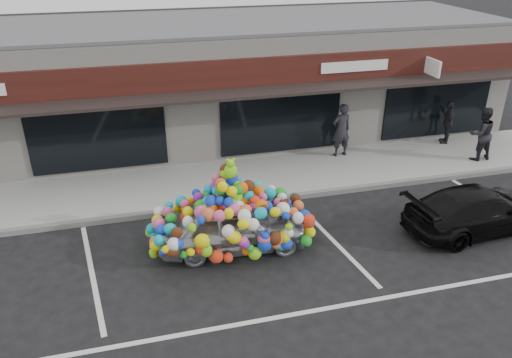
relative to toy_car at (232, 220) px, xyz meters
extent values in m
plane|color=black|center=(-0.24, -0.49, -0.79)|extent=(90.00, 90.00, 0.00)
cube|color=silver|center=(-0.24, 8.01, 1.31)|extent=(24.00, 6.00, 4.20)
cube|color=#59595B|center=(-0.24, 8.01, 3.46)|extent=(24.00, 6.00, 0.12)
cube|color=black|center=(-0.24, 4.93, 2.36)|extent=(24.00, 0.18, 0.90)
cube|color=black|center=(-0.24, 4.41, 1.86)|extent=(24.00, 1.20, 0.10)
cube|color=white|center=(7.96, 4.46, 2.26)|extent=(0.08, 0.95, 0.55)
cube|color=white|center=(5.26, 4.81, 2.36)|extent=(2.40, 0.04, 0.35)
cube|color=black|center=(-3.24, 4.98, 0.66)|extent=(4.20, 0.12, 2.30)
cube|color=black|center=(2.76, 4.98, 0.66)|extent=(4.20, 0.12, 2.30)
cube|color=black|center=(8.76, 4.98, 0.66)|extent=(4.20, 0.12, 2.30)
cube|color=#999994|center=(-0.24, 3.51, -0.72)|extent=(26.00, 3.00, 0.15)
cube|color=slate|center=(-0.24, 2.01, -0.72)|extent=(26.00, 0.18, 0.16)
cube|color=silver|center=(-3.44, -0.29, -0.79)|extent=(0.73, 4.37, 0.01)
cube|color=silver|center=(2.56, -0.29, -0.79)|extent=(0.73, 4.37, 0.01)
cube|color=silver|center=(7.96, -0.29, -0.79)|extent=(0.73, 4.37, 0.01)
cube|color=silver|center=(1.76, -2.79, -0.79)|extent=(14.00, 0.12, 0.01)
imported|color=#A7ABB2|center=(0.00, 0.00, -0.16)|extent=(1.71, 3.80, 1.27)
ellipsoid|color=#FF231E|center=(0.00, 0.00, 0.95)|extent=(1.21, 1.63, 0.95)
sphere|color=yellow|center=(1.30, -0.15, 0.15)|extent=(0.34, 0.34, 0.34)
sphere|color=blue|center=(0.60, -0.83, -0.24)|extent=(0.36, 0.36, 0.36)
sphere|color=green|center=(-0.80, 0.82, -0.19)|extent=(0.30, 0.30, 0.30)
sphere|color=#EB6174|center=(0.00, 0.00, 1.38)|extent=(0.32, 0.32, 0.32)
sphere|color=#DF4700|center=(-1.12, 0.10, 0.16)|extent=(0.30, 0.30, 0.30)
imported|color=black|center=(6.48, -0.81, -0.19)|extent=(2.01, 4.24, 1.20)
imported|color=black|center=(4.76, 4.39, 0.30)|extent=(0.73, 0.52, 1.87)
imported|color=black|center=(9.21, 2.92, 0.29)|extent=(0.92, 0.73, 1.85)
imported|color=black|center=(9.01, 4.51, 0.15)|extent=(1.01, 0.74, 1.59)
camera|label=1|loc=(-2.08, -10.41, 6.41)|focal=35.00mm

